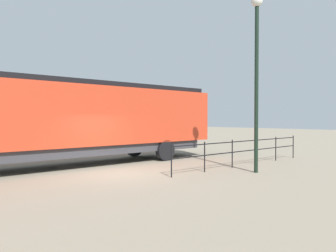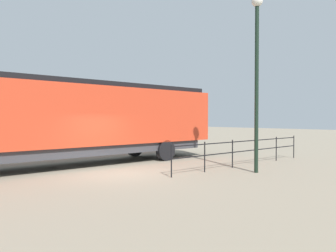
% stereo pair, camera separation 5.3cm
% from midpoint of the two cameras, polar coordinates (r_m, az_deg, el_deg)
% --- Properties ---
extents(ground_plane, '(120.00, 120.00, 0.00)m').
position_cam_midpoint_polar(ground_plane, '(13.83, -8.54, -8.04)').
color(ground_plane, gray).
extents(locomotive, '(3.07, 17.81, 3.98)m').
position_cam_midpoint_polar(locomotive, '(15.99, -18.10, 1.26)').
color(locomotive, red).
rests_on(locomotive, ground_plane).
extents(lamp_post, '(0.46, 0.46, 7.28)m').
position_cam_midpoint_polar(lamp_post, '(14.44, 14.81, 11.19)').
color(lamp_post, black).
rests_on(lamp_post, ground_plane).
extents(platform_fence, '(0.05, 9.44, 1.27)m').
position_cam_midpoint_polar(platform_fence, '(16.22, 12.84, -3.77)').
color(platform_fence, black).
rests_on(platform_fence, ground_plane).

